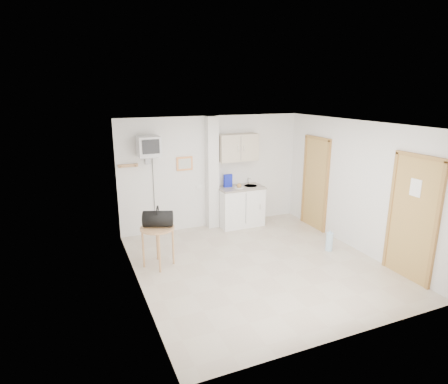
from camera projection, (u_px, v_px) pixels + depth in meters
name	position (u px, v px, depth m)	size (l,w,h in m)	color
ground	(258.00, 265.00, 6.74)	(4.50, 4.50, 0.00)	#C3B39D
room_envelope	(270.00, 179.00, 6.50)	(4.24, 4.54, 2.55)	white
kitchenette	(240.00, 191.00, 8.52)	(1.03, 0.58, 2.10)	white
crt_television	(149.00, 147.00, 7.48)	(0.44, 0.45, 2.15)	slate
round_table	(158.00, 233.00, 6.54)	(0.60, 0.60, 0.73)	tan
duffel_bag	(158.00, 219.00, 6.52)	(0.58, 0.45, 0.38)	black
water_bottle	(329.00, 242.00, 7.29)	(0.14, 0.14, 0.41)	#AACFE9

